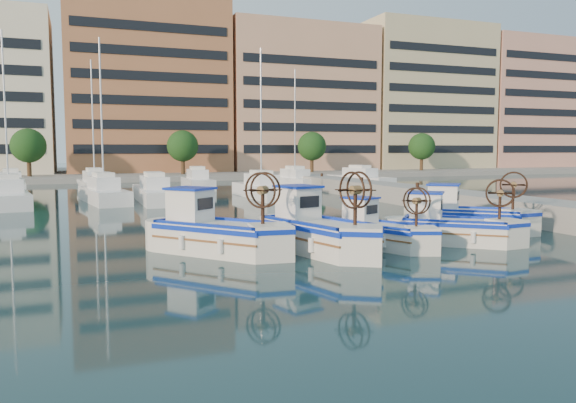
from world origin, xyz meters
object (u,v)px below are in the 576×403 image
object	(u,v)px
fishing_boat_b	(316,229)
fishing_boat_e	(467,216)
fishing_boat_a	(215,231)
fishing_boat_c	(379,230)
fishing_boat_d	(451,226)

from	to	relation	value
fishing_boat_b	fishing_boat_e	bearing A→B (deg)	-1.16
fishing_boat_a	fishing_boat_c	bearing A→B (deg)	-48.52
fishing_boat_c	fishing_boat_d	distance (m)	3.10
fishing_boat_a	fishing_boat_c	distance (m)	6.29
fishing_boat_b	fishing_boat_e	xyz separation A→B (m)	(8.28, 1.99, -0.07)
fishing_boat_d	fishing_boat_e	world-z (taller)	fishing_boat_e
fishing_boat_a	fishing_boat_b	bearing A→B (deg)	-55.77
fishing_boat_d	fishing_boat_a	bearing A→B (deg)	121.77
fishing_boat_d	fishing_boat_c	bearing A→B (deg)	123.67
fishing_boat_a	fishing_boat_c	xyz separation A→B (m)	(6.21, -0.99, -0.16)
fishing_boat_d	fishing_boat_b	bearing A→B (deg)	127.06
fishing_boat_a	fishing_boat_c	size ratio (longest dim) A/B	1.20
fishing_boat_b	fishing_boat_c	bearing A→B (deg)	-13.47
fishing_boat_d	fishing_boat_e	size ratio (longest dim) A/B	0.95
fishing_boat_b	fishing_boat_c	distance (m)	2.65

